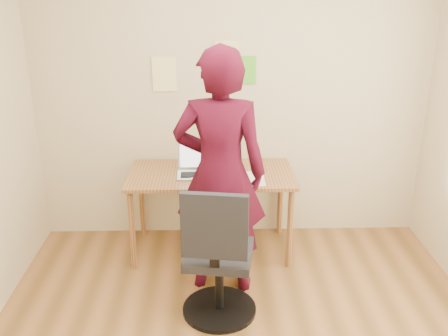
{
  "coord_description": "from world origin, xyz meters",
  "views": [
    {
      "loc": [
        -0.18,
        -2.57,
        2.31
      ],
      "look_at": [
        -0.09,
        0.95,
        0.95
      ],
      "focal_mm": 40.0,
      "sensor_mm": 36.0,
      "label": 1
    }
  ],
  "objects_px": {
    "phone": "(243,182)",
    "person": "(220,174)",
    "laptop": "(197,168)",
    "desk": "(211,182)",
    "office_chair": "(218,263)"
  },
  "relations": [
    {
      "from": "desk",
      "to": "person",
      "type": "height_order",
      "value": "person"
    },
    {
      "from": "phone",
      "to": "laptop",
      "type": "bearing_deg",
      "value": 122.41
    },
    {
      "from": "office_chair",
      "to": "person",
      "type": "distance_m",
      "value": 0.66
    },
    {
      "from": "person",
      "to": "phone",
      "type": "bearing_deg",
      "value": -114.6
    },
    {
      "from": "desk",
      "to": "phone",
      "type": "xyz_separation_m",
      "value": [
        0.26,
        -0.21,
        0.09
      ]
    },
    {
      "from": "laptop",
      "to": "office_chair",
      "type": "relative_size",
      "value": 0.33
    },
    {
      "from": "laptop",
      "to": "phone",
      "type": "bearing_deg",
      "value": -28.44
    },
    {
      "from": "laptop",
      "to": "desk",
      "type": "bearing_deg",
      "value": 5.79
    },
    {
      "from": "desk",
      "to": "person",
      "type": "relative_size",
      "value": 0.74
    },
    {
      "from": "office_chair",
      "to": "laptop",
      "type": "bearing_deg",
      "value": 108.25
    },
    {
      "from": "desk",
      "to": "laptop",
      "type": "bearing_deg",
      "value": -173.26
    },
    {
      "from": "desk",
      "to": "person",
      "type": "bearing_deg",
      "value": -82.67
    },
    {
      "from": "phone",
      "to": "person",
      "type": "relative_size",
      "value": 0.06
    },
    {
      "from": "phone",
      "to": "office_chair",
      "type": "distance_m",
      "value": 0.84
    },
    {
      "from": "laptop",
      "to": "person",
      "type": "bearing_deg",
      "value": -71.41
    }
  ]
}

